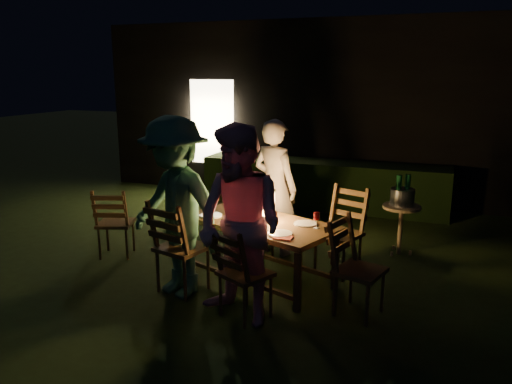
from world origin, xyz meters
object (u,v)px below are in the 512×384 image
at_px(ice_bucket, 402,197).
at_px(chair_end, 357,285).
at_px(person_opp_left, 176,208).
at_px(chair_near_left, 181,263).
at_px(chair_near_right, 244,289).
at_px(person_house_side, 275,187).
at_px(person_opp_right, 240,226).
at_px(chair_spare, 116,235).
at_px(bottle_bucket_b, 407,193).
at_px(chair_far_left, 272,233).
at_px(lantern, 267,207).
at_px(side_table, 401,211).
at_px(bottle_bucket_a, 398,194).
at_px(dining_table, 260,227).
at_px(chair_far_right, 339,247).
at_px(bottle_table, 243,205).

bearing_deg(ice_bucket, chair_end, -97.24).
relative_size(person_opp_left, ice_bucket, 6.28).
xyz_separation_m(chair_near_left, chair_near_right, (0.84, -0.30, -0.03)).
bearing_deg(ice_bucket, person_house_side, -161.73).
distance_m(chair_near_right, person_opp_right, 0.64).
bearing_deg(person_house_side, chair_spare, 44.95).
relative_size(chair_spare, bottle_bucket_b, 2.94).
height_order(chair_far_left, chair_end, chair_end).
bearing_deg(chair_near_left, chair_near_right, -5.94).
bearing_deg(ice_bucket, lantern, -133.44).
height_order(chair_near_left, side_table, chair_near_left).
distance_m(chair_near_left, chair_end, 1.85).
relative_size(bottle_bucket_a, bottle_bucket_b, 1.00).
bearing_deg(person_house_side, side_table, -141.82).
bearing_deg(dining_table, chair_near_right, -59.83).
height_order(person_opp_left, bottle_bucket_a, person_opp_left).
bearing_deg(bottle_bucket_b, chair_end, -98.57).
bearing_deg(lantern, chair_far_left, 104.88).
bearing_deg(bottle_bucket_a, ice_bucket, 38.66).
height_order(chair_spare, bottle_bucket_a, bottle_bucket_a).
bearing_deg(chair_far_left, bottle_bucket_b, -137.17).
xyz_separation_m(chair_spare, lantern, (2.05, -0.03, 0.57)).
height_order(dining_table, chair_end, chair_end).
distance_m(lantern, side_table, 1.95).
height_order(person_opp_left, bottle_bucket_b, person_opp_left).
xyz_separation_m(chair_near_left, person_opp_left, (-0.02, -0.04, 0.62)).
relative_size(chair_near_left, chair_far_left, 1.18).
relative_size(person_opp_left, bottle_bucket_a, 5.89).
bearing_deg(chair_far_right, chair_spare, 30.28).
xyz_separation_m(dining_table, chair_far_right, (0.78, 0.54, -0.32)).
bearing_deg(bottle_bucket_a, chair_far_left, -161.06).
bearing_deg(chair_near_right, bottle_bucket_a, 89.34).
bearing_deg(ice_bucket, bottle_bucket_b, 38.66).
bearing_deg(person_opp_left, chair_end, 25.98).
xyz_separation_m(dining_table, chair_spare, (-1.98, 0.06, -0.35)).
distance_m(dining_table, chair_near_right, 0.95).
distance_m(person_opp_right, bottle_table, 1.08).
distance_m(chair_far_right, chair_spare, 2.80).
xyz_separation_m(dining_table, chair_near_right, (0.16, -0.88, -0.34)).
distance_m(chair_far_right, bottle_bucket_a, 1.13).
bearing_deg(dining_table, ice_bucket, 65.72).
relative_size(chair_far_left, side_table, 1.40).
distance_m(chair_far_left, bottle_table, 0.98).
relative_size(chair_end, person_house_side, 0.56).
height_order(chair_near_left, lantern, chair_near_left).
relative_size(chair_far_left, bottle_bucket_b, 2.83).
bearing_deg(side_table, ice_bucket, 180.00).
distance_m(chair_near_left, person_opp_left, 0.62).
relative_size(person_opp_left, lantern, 5.39).
xyz_separation_m(chair_far_right, bottle_bucket_a, (0.56, 0.85, 0.49)).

